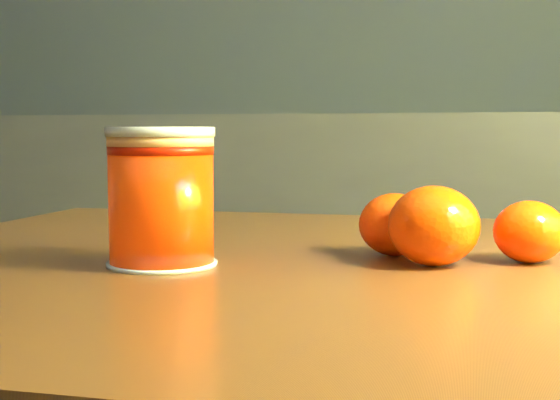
% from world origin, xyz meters
% --- Properties ---
extents(kitchen_counter, '(3.15, 0.60, 0.90)m').
position_xyz_m(kitchen_counter, '(0.00, 1.45, 0.45)').
color(kitchen_counter, '#4B4B50').
rests_on(kitchen_counter, ground).
extents(table, '(1.04, 0.75, 0.76)m').
position_xyz_m(table, '(0.78, 0.19, 0.66)').
color(table, brown).
rests_on(table, ground).
extents(juice_glass, '(0.09, 0.09, 0.11)m').
position_xyz_m(juice_glass, '(0.58, 0.12, 0.81)').
color(juice_glass, '#E93304').
rests_on(juice_glass, table).
extents(orange_front, '(0.08, 0.08, 0.05)m').
position_xyz_m(orange_front, '(0.75, 0.23, 0.78)').
color(orange_front, '#FE4705').
rests_on(orange_front, table).
extents(orange_back, '(0.07, 0.07, 0.05)m').
position_xyz_m(orange_back, '(0.86, 0.22, 0.78)').
color(orange_back, '#FE4705').
rests_on(orange_back, table).
extents(orange_extra, '(0.09, 0.09, 0.06)m').
position_xyz_m(orange_extra, '(0.78, 0.18, 0.79)').
color(orange_extra, '#FE4705').
rests_on(orange_extra, table).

